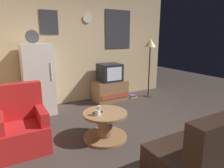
{
  "coord_description": "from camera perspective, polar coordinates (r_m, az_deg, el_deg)",
  "views": [
    {
      "loc": [
        -1.72,
        -2.32,
        1.65
      ],
      "look_at": [
        0.1,
        0.9,
        0.75
      ],
      "focal_mm": 31.66,
      "sensor_mm": 36.0,
      "label": 1
    }
  ],
  "objects": [
    {
      "name": "tv_stand",
      "position": [
        5.16,
        -0.62,
        -1.92
      ],
      "size": [
        0.84,
        0.53,
        0.53
      ],
      "color": "#8E6642",
      "rests_on": "ground_plane"
    },
    {
      "name": "wine_glass",
      "position": [
        3.1,
        -3.8,
        -7.65
      ],
      "size": [
        0.05,
        0.05,
        0.15
      ],
      "primitive_type": "cylinder",
      "color": "silver",
      "rests_on": "coffee_table"
    },
    {
      "name": "book_stack",
      "position": [
        5.48,
        5.92,
        -3.55
      ],
      "size": [
        0.21,
        0.17,
        0.08
      ],
      "color": "#8FAF4F",
      "rests_on": "ground_plane"
    },
    {
      "name": "fridge",
      "position": [
        4.48,
        -20.58,
        1.25
      ],
      "size": [
        0.6,
        0.62,
        1.77
      ],
      "color": "silver",
      "rests_on": "ground_plane"
    },
    {
      "name": "wall_with_art",
      "position": [
        5.09,
        -9.66,
        10.48
      ],
      "size": [
        5.2,
        0.12,
        2.76
      ],
      "color": "#D1B284",
      "rests_on": "ground_plane"
    },
    {
      "name": "standing_lamp",
      "position": [
        5.45,
        10.97,
        10.33
      ],
      "size": [
        0.32,
        0.32,
        1.59
      ],
      "color": "#332D28",
      "rests_on": "ground_plane"
    },
    {
      "name": "crt_tv",
      "position": [
        5.05,
        -0.69,
        3.37
      ],
      "size": [
        0.54,
        0.51,
        0.44
      ],
      "color": "black",
      "rests_on": "tv_stand"
    },
    {
      "name": "armchair",
      "position": [
        3.29,
        -24.54,
        -11.16
      ],
      "size": [
        0.68,
        0.68,
        0.96
      ],
      "color": "red",
      "rests_on": "ground_plane"
    },
    {
      "name": "couch",
      "position": [
        2.82,
        28.99,
        -16.46
      ],
      "size": [
        1.7,
        0.8,
        0.92
      ],
      "color": "black",
      "rests_on": "ground_plane"
    },
    {
      "name": "coffee_table",
      "position": [
        3.31,
        -1.98,
        -11.8
      ],
      "size": [
        0.72,
        0.72,
        0.45
      ],
      "color": "#8E6642",
      "rests_on": "ground_plane"
    },
    {
      "name": "remote_control",
      "position": [
        3.21,
        -4.18,
        -8.13
      ],
      "size": [
        0.15,
        0.05,
        0.02
      ],
      "primitive_type": "cube",
      "rotation": [
        0.0,
        0.0,
        0.01
      ],
      "color": "black",
      "rests_on": "coffee_table"
    },
    {
      "name": "mug_ceramic_white",
      "position": [
        3.1,
        -4.28,
        -8.27
      ],
      "size": [
        0.08,
        0.08,
        0.09
      ],
      "primitive_type": "cylinder",
      "color": "silver",
      "rests_on": "coffee_table"
    },
    {
      "name": "ground_plane",
      "position": [
        3.33,
        6.43,
        -16.12
      ],
      "size": [
        12.0,
        12.0,
        0.0
      ],
      "primitive_type": "plane",
      "color": "#3D332D"
    }
  ]
}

